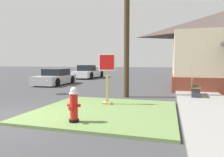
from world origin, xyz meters
TOP-DOWN VIEW (x-y plane):
  - ground_plane at (0.00, 0.00)m, footprint 160.00×160.00m
  - grass_corner_patch at (2.38, 1.65)m, footprint 4.75×4.48m
  - sidewalk_strip at (5.96, 5.71)m, footprint 2.20×16.24m
  - fire_hydrant at (1.99, 0.02)m, footprint 0.38×0.34m
  - stop_sign at (2.15, 2.59)m, footprint 0.66×0.31m
  - manhole_cover at (-1.14, 4.86)m, footprint 0.70×0.70m
  - parked_sedan_silver at (-4.25, 9.22)m, footprint 2.04×4.15m
  - pickup_truck_white at (-4.33, 16.34)m, footprint 2.14×5.14m
  - street_bench at (5.68, 5.53)m, footprint 0.53×1.50m
  - utility_pole at (2.44, 4.91)m, footprint 1.70×0.27m

SIDE VIEW (x-z plane):
  - ground_plane at x=0.00m, z-range 0.00..0.00m
  - manhole_cover at x=-1.14m, z-range 0.00..0.02m
  - grass_corner_patch at x=2.38m, z-range 0.00..0.08m
  - sidewalk_strip at x=5.96m, z-range 0.00..0.12m
  - fire_hydrant at x=1.99m, z-range 0.06..1.02m
  - parked_sedan_silver at x=-4.25m, z-range -0.08..1.17m
  - street_bench at x=5.68m, z-range 0.16..1.01m
  - pickup_truck_white at x=-4.33m, z-range -0.12..1.36m
  - stop_sign at x=2.15m, z-range 0.02..2.01m
  - utility_pole at x=2.44m, z-range 0.23..9.26m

